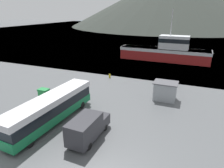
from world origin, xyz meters
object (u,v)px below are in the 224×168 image
at_px(storage_bin, 44,94).
at_px(delivery_van, 88,127).
at_px(fishing_boat, 166,51).
at_px(dock_kiosk, 165,91).
at_px(tour_bus, 51,108).

bearing_deg(storage_bin, delivery_van, -30.19).
relative_size(fishing_boat, dock_kiosk, 6.65).
distance_m(tour_bus, fishing_boat, 36.21).
distance_m(tour_bus, delivery_van, 5.45).
xyz_separation_m(delivery_van, storage_bin, (-10.60, 6.17, -0.58)).
height_order(tour_bus, fishing_boat, fishing_boat).
height_order(tour_bus, dock_kiosk, tour_bus).
bearing_deg(tour_bus, fishing_boat, 80.94).
xyz_separation_m(delivery_van, dock_kiosk, (5.72, 12.47, -0.00)).
bearing_deg(delivery_van, tour_bus, 168.58).
relative_size(tour_bus, fishing_boat, 0.57).
relative_size(tour_bus, dock_kiosk, 3.82).
bearing_deg(fishing_boat, dock_kiosk, -170.70).
bearing_deg(dock_kiosk, storage_bin, -158.87).
height_order(tour_bus, storage_bin, tour_bus).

